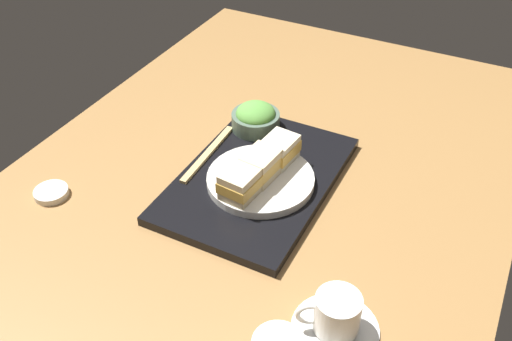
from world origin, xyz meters
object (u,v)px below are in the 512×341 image
salad_bowl (256,118)px  sandwich_plate (260,180)px  sandwich_middle (261,165)px  sandwich_far (241,183)px  sandwich_near (279,150)px  chopsticks_pair (208,153)px  small_sauce_dish (51,193)px  coffee_cup (336,317)px

salad_bowl → sandwich_plate: bearing=29.9°
sandwich_middle → salad_bowl: size_ratio=0.75×
sandwich_middle → sandwich_far: (6.51, -0.92, -0.06)cm
sandwich_near → chopsticks_pair: sandwich_near is taller
salad_bowl → small_sauce_dish: salad_bowl is taller
sandwich_near → salad_bowl: 14.91cm
small_sauce_dish → sandwich_near: bearing=125.6°
sandwich_middle → salad_bowl: 19.55cm
sandwich_middle → small_sauce_dish: (20.47, -36.73, -5.80)cm
sandwich_middle → chopsticks_pair: 15.17cm
chopsticks_pair → small_sauce_dish: 32.72cm
small_sauce_dish → sandwich_far: bearing=111.3°
sandwich_near → chopsticks_pair: bearing=-77.7°
sandwich_near → salad_bowl: (-10.37, -10.62, -1.44)cm
sandwich_far → chopsticks_pair: (-9.74, -13.31, -4.09)cm
sandwich_far → sandwich_plate: bearing=172.0°
coffee_cup → small_sauce_dish: bearing=-94.0°
salad_bowl → coffee_cup: 54.56cm
sandwich_plate → chopsticks_pair: (-3.23, -14.23, -0.49)cm
sandwich_near → small_sauce_dish: (26.98, -37.65, -5.54)cm
sandwich_plate → coffee_cup: (24.81, 25.46, 0.31)cm
sandwich_near → chopsticks_pair: (3.29, -15.14, -3.88)cm
chopsticks_pair → small_sauce_dish: size_ratio=3.11×
sandwich_plate → sandwich_far: sandwich_far is taller
sandwich_plate → salad_bowl: 19.57cm
sandwich_near → coffee_cup: (31.32, 24.54, -3.08)cm
sandwich_near → coffee_cup: size_ratio=0.58×
sandwich_far → salad_bowl: (-23.40, -8.78, -1.65)cm
salad_bowl → coffee_cup: size_ratio=0.78×
coffee_cup → salad_bowl: bearing=-139.9°
sandwich_plate → small_sauce_dish: sandwich_plate is taller
coffee_cup → sandwich_near: bearing=-141.9°
salad_bowl → chopsticks_pair: bearing=-18.3°
sandwich_middle → chopsticks_pair: (-3.23, -14.23, -4.15)cm
salad_bowl → chopsticks_pair: 14.59cm
sandwich_near → sandwich_plate: bearing=-8.0°
sandwich_near → sandwich_middle: (6.51, -0.92, 0.27)cm
salad_bowl → chopsticks_pair: salad_bowl is taller
sandwich_plate → sandwich_near: size_ratio=2.65×
sandwich_near → small_sauce_dish: 46.65cm
salad_bowl → coffee_cup: (41.69, 35.16, -1.64)cm
sandwich_far → coffee_cup: (18.29, 26.37, -3.29)cm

